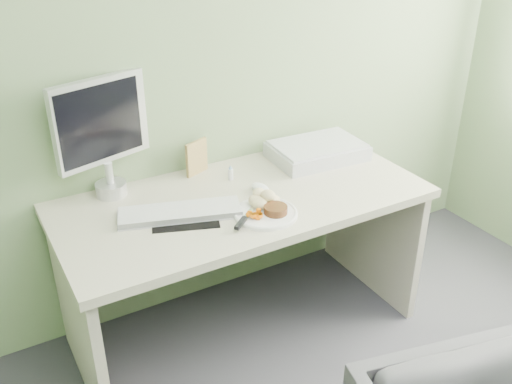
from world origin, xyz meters
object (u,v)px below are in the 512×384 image
desk (243,232)px  scanner (317,152)px  monitor (102,131)px  plate (265,214)px

desk → scanner: size_ratio=3.58×
scanner → monitor: monitor is taller
desk → scanner: bearing=18.6°
desk → monitor: 0.75m
plate → monitor: bearing=134.6°
monitor → plate: bearing=-62.3°
desk → monitor: bearing=147.2°
desk → monitor: (-0.49, 0.31, 0.47)m
scanner → monitor: 1.04m
scanner → plate: bearing=-141.6°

